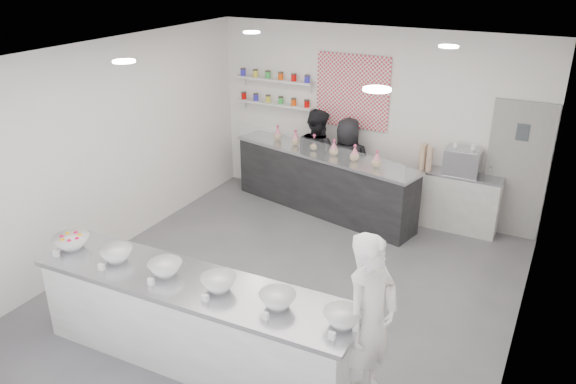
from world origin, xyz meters
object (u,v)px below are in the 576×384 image
object	(u,v)px
back_bar	(323,182)
staff_right	(347,165)
espresso_machine	(462,162)
staff_left	(317,157)
espresso_ledge	(458,202)
prep_counter	(195,322)
woman_prep	(370,322)

from	to	relation	value
back_bar	staff_right	xyz separation A→B (m)	(0.32, 0.25, 0.28)
espresso_machine	back_bar	bearing A→B (deg)	-170.21
back_bar	staff_left	bearing A→B (deg)	146.67
espresso_ledge	staff_right	bearing A→B (deg)	-176.31
espresso_ledge	staff_left	bearing A→B (deg)	-177.17
espresso_machine	staff_right	distance (m)	1.84
espresso_machine	staff_left	size ratio (longest dim) A/B	0.31
prep_counter	back_bar	bearing A→B (deg)	93.55
woman_prep	espresso_machine	bearing A→B (deg)	18.55
staff_right	espresso_machine	bearing A→B (deg)	159.87
woman_prep	staff_right	size ratio (longest dim) A/B	1.13
prep_counter	staff_right	bearing A→B (deg)	89.05
woman_prep	staff_left	bearing A→B (deg)	48.96
staff_left	espresso_ledge	bearing A→B (deg)	-156.14
staff_right	back_bar	bearing A→B (deg)	14.50
back_bar	staff_right	world-z (taller)	staff_right
espresso_machine	staff_right	world-z (taller)	staff_right
back_bar	espresso_machine	size ratio (longest dim) A/B	6.44
back_bar	espresso_machine	xyz separation A→B (m)	(2.13, 0.37, 0.60)
staff_left	staff_right	distance (m)	0.56
prep_counter	woman_prep	xyz separation A→B (m)	(1.80, 0.30, 0.41)
staff_right	espresso_ledge	bearing A→B (deg)	159.85
prep_counter	staff_right	world-z (taller)	staff_right
prep_counter	woman_prep	distance (m)	1.87
espresso_ledge	espresso_machine	bearing A→B (deg)	180.00
back_bar	woman_prep	xyz separation A→B (m)	(2.17, -3.76, 0.38)
back_bar	staff_right	size ratio (longest dim) A/B	2.10
espresso_ledge	espresso_machine	xyz separation A→B (m)	(-0.01, 0.00, 0.66)
back_bar	espresso_machine	bearing A→B (deg)	22.76
back_bar	espresso_machine	distance (m)	2.24
espresso_ledge	back_bar	bearing A→B (deg)	-170.23
espresso_machine	staff_right	bearing A→B (deg)	-176.30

